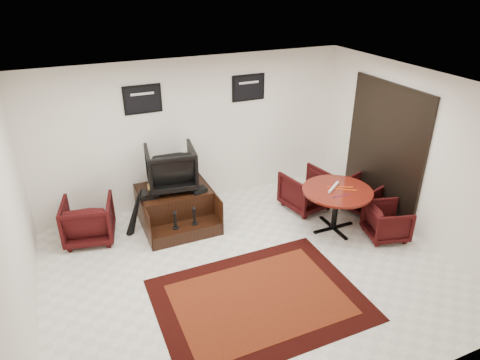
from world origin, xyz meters
name	(u,v)px	position (x,y,z in m)	size (l,w,h in m)	color
ground	(249,270)	(0.00, 0.00, 0.00)	(6.00, 6.00, 0.00)	white
room_shell	(273,157)	(0.41, 0.12, 1.79)	(6.02, 5.02, 2.81)	white
area_rug	(259,299)	(-0.15, -0.65, 0.01)	(2.81, 2.11, 0.01)	black
shine_podium	(176,207)	(-0.63, 1.81, 0.30)	(1.26, 1.29, 0.65)	black
shine_chair	(171,166)	(-0.63, 1.95, 1.07)	(0.83, 0.77, 0.85)	black
shoes_pair	(148,195)	(-1.11, 1.76, 0.70)	(0.27, 0.30, 0.10)	black
polish_kit	(199,190)	(-0.25, 1.57, 0.69)	(0.24, 0.16, 0.08)	black
umbrella_black	(134,214)	(-1.40, 1.72, 0.39)	(0.29, 0.11, 0.78)	black
umbrella_hooked	(136,211)	(-1.35, 1.75, 0.43)	(0.32, 0.12, 0.86)	black
armchair_side	(88,218)	(-2.12, 1.87, 0.41)	(0.79, 0.74, 0.82)	black
meeting_table	(337,195)	(1.86, 0.47, 0.69)	(1.19, 1.19, 0.78)	#4D120B
table_chair_back	(306,188)	(1.80, 1.33, 0.41)	(0.79, 0.74, 0.81)	black
table_chair_window	(364,194)	(2.75, 0.81, 0.35)	(0.68, 0.63, 0.69)	black
table_chair_corner	(387,220)	(2.52, -0.11, 0.33)	(0.65, 0.61, 0.67)	black
paper_roll	(334,187)	(1.83, 0.54, 0.81)	(0.05, 0.05, 0.42)	silver
table_clutter	(342,190)	(1.92, 0.44, 0.79)	(0.56, 0.38, 0.01)	#F85E0D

